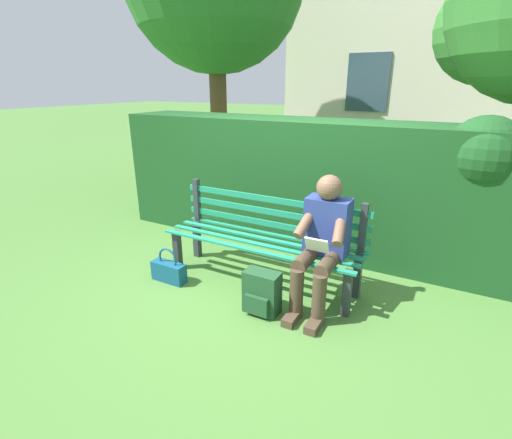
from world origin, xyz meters
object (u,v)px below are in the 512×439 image
Objects in this scene: backpack at (262,293)px; park_bench at (265,237)px; person_seated at (322,240)px; handbag at (169,271)px.

park_bench is at bearing -64.74° from backpack.
park_bench is 5.17× the size of backpack.
park_bench is at bearing -15.41° from person_seated.
handbag is (1.08, -0.04, -0.07)m from backpack.
handbag is (1.48, 0.34, -0.51)m from person_seated.
handbag is at bearing 32.32° from park_bench.
park_bench reaches higher than backpack.
park_bench is 5.48× the size of handbag.
person_seated is 0.70m from backpack.
person_seated is (-0.65, 0.18, 0.16)m from park_bench.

